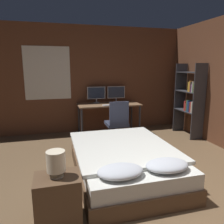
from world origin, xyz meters
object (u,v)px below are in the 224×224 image
Objects in this scene: bed at (124,162)px; nightstand at (58,200)px; computer_mouse at (123,104)px; bookshelf at (191,98)px; bedside_lamp at (56,162)px; keyboard at (111,105)px; monitor_left at (96,94)px; desk at (109,107)px; monitor_right at (116,93)px; office_chair at (117,127)px.

nightstand is (-1.02, -0.79, 0.03)m from bed.
computer_mouse is 0.04× the size of bookshelf.
bedside_lamp reaches higher than keyboard.
keyboard is (1.35, 2.82, 0.06)m from bedside_lamp.
computer_mouse is 1.65m from bookshelf.
monitor_left is (1.08, 3.31, 0.29)m from bedside_lamp.
nightstand is 0.35× the size of desk.
bedside_lamp is at bearing -116.04° from monitor_right.
office_chair is 0.55× the size of bookshelf.
bedside_lamp is 3.69m from monitor_right.
desk is 3.30× the size of monitor_right.
nightstand is 3.31m from computer_mouse.
computer_mouse is at bearing 162.65° from bookshelf.
bedside_lamp is at bearing 0.00° from nightstand.
bed is 2.12m from keyboard.
nightstand is 1.93× the size of bedside_lamp.
desk is 0.49m from monitor_right.
office_chair is at bearing 78.00° from bed.
keyboard is at bearing 64.43° from nightstand.
monitor_left is 0.27× the size of bookshelf.
keyboard is 1.94m from bookshelf.
monitor_right reaches higher than bed.
bed is at bearing -98.29° from desk.
monitor_left reaches higher than office_chair.
desk is (1.35, 3.06, 0.41)m from nightstand.
bedside_lamp is 3.49m from monitor_left.
bed is at bearing 37.95° from bedside_lamp.
monitor_right is at bearing 63.96° from bedside_lamp.
office_chair reaches higher than nightstand.
monitor_right is at bearing 74.87° from office_chair.
nightstand is 3.37m from desk.
monitor_left reaches higher than computer_mouse.
bed is at bearing -145.00° from bookshelf.
bookshelf is at bearing -24.58° from monitor_left.
monitor_right reaches higher than keyboard.
monitor_right is at bearing 61.26° from keyboard.
bedside_lamp is (0.00, 0.00, 0.44)m from nightstand.
bedside_lamp is at bearing -120.74° from office_chair.
bookshelf is at bearing -31.37° from monitor_right.
bedside_lamp reaches higher than desk.
bed is 4.33× the size of monitor_right.
office_chair is 1.97m from bookshelf.
monitor_left is at bearing 118.74° from keyboard.
monitor_left reaches higher than nightstand.
desk is 0.26m from keyboard.
desk is 3.30× the size of monitor_left.
monitor_right is 1.14× the size of keyboard.
office_chair is (0.30, 1.43, 0.15)m from bed.
monitor_left reaches higher than bedside_lamp.
monitor_left is at bearing 155.42° from bookshelf.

